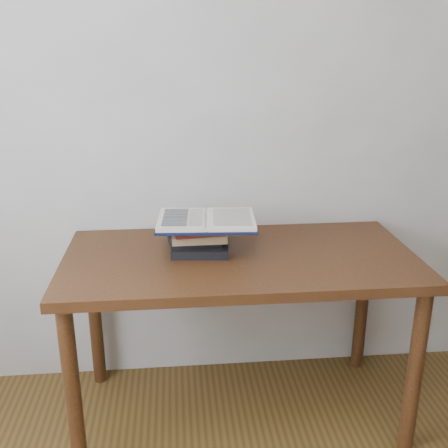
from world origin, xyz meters
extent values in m
cube|color=beige|center=(0.00, 1.75, 1.30)|extent=(3.50, 0.04, 2.60)
cube|color=#462A11|center=(0.10, 1.38, 0.74)|extent=(1.42, 0.71, 0.04)
cylinder|color=#462A11|center=(-0.56, 1.08, 0.36)|extent=(0.06, 0.06, 0.72)
cylinder|color=#462A11|center=(0.75, 1.08, 0.36)|extent=(0.06, 0.06, 0.72)
cylinder|color=#462A11|center=(-0.56, 1.68, 0.36)|extent=(0.06, 0.06, 0.72)
cylinder|color=#462A11|center=(0.75, 1.68, 0.36)|extent=(0.06, 0.06, 0.72)
cube|color=black|center=(-0.06, 1.41, 0.78)|extent=(0.24, 0.18, 0.04)
cube|color=black|center=(-0.09, 1.43, 0.81)|extent=(0.22, 0.17, 0.03)
cube|color=#95774D|center=(-0.07, 1.43, 0.84)|extent=(0.22, 0.18, 0.03)
cube|color=maroon|center=(-0.07, 1.42, 0.87)|extent=(0.21, 0.18, 0.03)
cube|color=black|center=(-0.04, 1.42, 0.89)|extent=(0.41, 0.30, 0.01)
cube|color=beige|center=(-0.14, 1.42, 0.91)|extent=(0.20, 0.27, 0.02)
cube|color=beige|center=(0.06, 1.41, 0.91)|extent=(0.20, 0.27, 0.02)
cylinder|color=beige|center=(-0.04, 1.42, 0.90)|extent=(0.03, 0.26, 0.01)
cube|color=black|center=(-0.16, 1.51, 0.92)|extent=(0.10, 0.04, 0.00)
cube|color=black|center=(-0.16, 1.47, 0.92)|extent=(0.10, 0.04, 0.00)
cube|color=black|center=(-0.16, 1.42, 0.92)|extent=(0.10, 0.04, 0.00)
cube|color=black|center=(-0.16, 1.38, 0.92)|extent=(0.10, 0.04, 0.00)
cube|color=black|center=(-0.17, 1.34, 0.92)|extent=(0.10, 0.04, 0.00)
cube|color=beige|center=(-0.08, 1.42, 0.92)|extent=(0.06, 0.22, 0.00)
cube|color=beige|center=(0.06, 1.41, 0.92)|extent=(0.16, 0.23, 0.00)
camera|label=1|loc=(-0.16, -0.57, 1.57)|focal=42.00mm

